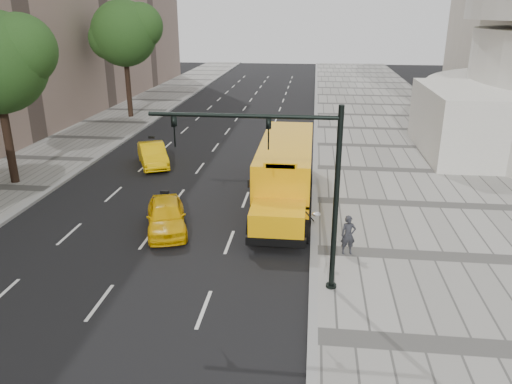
# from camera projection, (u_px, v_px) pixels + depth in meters

# --- Properties ---
(ground) EXTENTS (140.00, 140.00, 0.00)m
(ground) POSITION_uv_depth(u_px,v_px,m) (198.00, 198.00, 25.68)
(ground) COLOR black
(ground) RESTS_ON ground
(sidewalk_museum) EXTENTS (12.00, 140.00, 0.15)m
(sidewalk_museum) POSITION_uv_depth(u_px,v_px,m) (438.00, 206.00, 24.36)
(sidewalk_museum) COLOR gray
(sidewalk_museum) RESTS_ON ground
(curb_museum) EXTENTS (0.30, 140.00, 0.15)m
(curb_museum) POSITION_uv_depth(u_px,v_px,m) (315.00, 201.00, 25.01)
(curb_museum) COLOR gray
(curb_museum) RESTS_ON ground
(curb_far) EXTENTS (0.30, 140.00, 0.15)m
(curb_far) POSITION_uv_depth(u_px,v_px,m) (50.00, 190.00, 26.52)
(curb_far) COLOR gray
(curb_far) RESTS_ON ground
(tree_c) EXTENTS (6.20, 5.51, 10.00)m
(tree_c) POSITION_uv_depth(u_px,v_px,m) (125.00, 33.00, 42.27)
(tree_c) COLOR black
(tree_c) RESTS_ON ground
(school_bus) EXTENTS (2.96, 11.56, 3.19)m
(school_bus) POSITION_uv_depth(u_px,v_px,m) (286.00, 167.00, 24.78)
(school_bus) COLOR #FFAD09
(school_bus) RESTS_ON ground
(taxi_near) EXTENTS (2.80, 4.37, 1.38)m
(taxi_near) POSITION_uv_depth(u_px,v_px,m) (166.00, 216.00, 21.60)
(taxi_near) COLOR #F4B904
(taxi_near) RESTS_ON ground
(taxi_far) EXTENTS (3.12, 4.46, 1.39)m
(taxi_far) POSITION_uv_depth(u_px,v_px,m) (153.00, 155.00, 30.75)
(taxi_far) COLOR #F4B904
(taxi_far) RESTS_ON ground
(pedestrian) EXTENTS (0.62, 0.45, 1.56)m
(pedestrian) POSITION_uv_depth(u_px,v_px,m) (348.00, 235.00, 19.19)
(pedestrian) COLOR #292A30
(pedestrian) RESTS_ON sidewalk_museum
(traffic_signal) EXTENTS (6.18, 0.36, 6.40)m
(traffic_signal) POSITION_uv_depth(u_px,v_px,m) (293.00, 176.00, 15.90)
(traffic_signal) COLOR black
(traffic_signal) RESTS_ON ground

